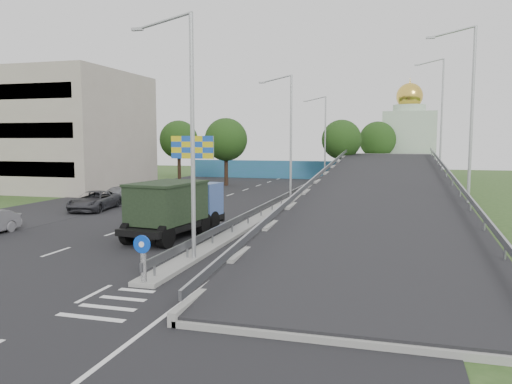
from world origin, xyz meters
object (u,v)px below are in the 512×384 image
(sign_bollard, at_px, (143,259))
(church, at_px, (408,139))
(lamp_post_near, at_px, (188,123))
(lamp_post_far, at_px, (324,134))
(dump_truck, at_px, (176,206))
(lamp_post_mid, at_px, (289,132))
(billboard, at_px, (192,151))
(parked_car_c, at_px, (94,201))
(parked_car_d, at_px, (118,195))

(sign_bollard, bearing_deg, church, 80.19)
(lamp_post_near, relative_size, lamp_post_far, 1.00)
(lamp_post_near, xyz_separation_m, dump_truck, (-2.87, 4.91, -4.15))
(lamp_post_mid, height_order, dump_truck, lamp_post_mid)
(sign_bollard, xyz_separation_m, billboard, (-9.00, 25.83, 3.15))
(sign_bollard, xyz_separation_m, parked_car_c, (-12.80, 16.36, -0.32))
(church, bearing_deg, billboard, -120.70)
(billboard, relative_size, dump_truck, 0.78)
(parked_car_d, bearing_deg, lamp_post_far, 69.01)
(parked_car_d, bearing_deg, parked_car_c, -72.28)
(sign_bollard, height_order, lamp_post_mid, lamp_post_mid)
(lamp_post_mid, bearing_deg, billboard, 167.62)
(lamp_post_mid, xyz_separation_m, dump_truck, (-2.87, -15.09, -4.15))
(billboard, bearing_deg, lamp_post_near, -67.51)
(sign_bollard, height_order, parked_car_c, sign_bollard)
(lamp_post_mid, height_order, lamp_post_far, same)
(billboard, relative_size, parked_car_c, 1.08)
(church, bearing_deg, lamp_post_mid, -106.22)
(dump_truck, bearing_deg, lamp_post_mid, 86.50)
(lamp_post_near, height_order, billboard, lamp_post_near)
(lamp_post_far, xyz_separation_m, dump_truck, (-2.87, -35.09, -4.15))
(sign_bollard, bearing_deg, parked_car_c, 128.02)
(parked_car_c, bearing_deg, parked_car_d, 90.76)
(church, xyz_separation_m, parked_car_c, (-22.80, -41.46, -4.60))
(sign_bollard, height_order, lamp_post_near, lamp_post_near)
(sign_bollard, xyz_separation_m, lamp_post_mid, (0.11, 23.83, 4.77))
(parked_car_d, bearing_deg, dump_truck, -38.85)
(lamp_post_far, distance_m, parked_car_c, 30.77)
(billboard, bearing_deg, church, 59.30)
(lamp_post_near, bearing_deg, lamp_post_far, 90.00)
(parked_car_c, bearing_deg, church, 53.56)
(parked_car_c, bearing_deg, lamp_post_far, 57.19)
(billboard, xyz_separation_m, parked_car_c, (-3.80, -9.46, -3.48))
(lamp_post_far, bearing_deg, parked_car_c, -115.17)
(billboard, distance_m, dump_truck, 18.37)
(lamp_post_mid, xyz_separation_m, lamp_post_far, (0.00, 20.00, 0.00))
(dump_truck, bearing_deg, parked_car_c, 150.03)
(lamp_post_near, distance_m, parked_car_c, 18.70)
(lamp_post_near, distance_m, dump_truck, 7.04)
(lamp_post_far, distance_m, billboard, 20.24)
(lamp_post_mid, relative_size, parked_car_d, 2.19)
(lamp_post_near, xyz_separation_m, parked_car_d, (-13.54, 16.83, -5.14))
(sign_bollard, height_order, billboard, billboard)
(lamp_post_far, distance_m, parked_car_d, 27.32)
(sign_bollard, distance_m, parked_car_d, 24.64)
(lamp_post_far, bearing_deg, billboard, -116.84)
(billboard, height_order, parked_car_c, billboard)
(dump_truck, distance_m, parked_car_c, 12.64)
(billboard, bearing_deg, sign_bollard, -70.79)
(lamp_post_far, height_order, billboard, lamp_post_far)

